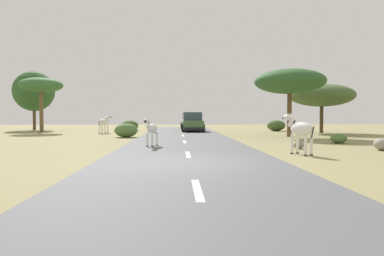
# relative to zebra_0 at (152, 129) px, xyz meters

# --- Properties ---
(ground_plane) EXTENTS (90.00, 90.00, 0.00)m
(ground_plane) POSITION_rel_zebra_0_xyz_m (1.55, -5.43, -0.86)
(ground_plane) COLOR #8E8456
(road) EXTENTS (6.00, 64.00, 0.05)m
(road) POSITION_rel_zebra_0_xyz_m (1.61, -5.43, -0.84)
(road) COLOR #56595B
(road) RESTS_ON ground_plane
(lane_markings) EXTENTS (0.16, 56.00, 0.01)m
(lane_markings) POSITION_rel_zebra_0_xyz_m (1.61, -6.43, -0.81)
(lane_markings) COLOR silver
(lane_markings) RESTS_ON road
(zebra_0) EXTENTS (0.66, 1.40, 1.36)m
(zebra_0) POSITION_rel_zebra_0_xyz_m (0.00, 0.00, 0.00)
(zebra_0) COLOR silver
(zebra_0) RESTS_ON road
(zebra_1) EXTENTS (0.93, 1.62, 1.62)m
(zebra_1) POSITION_rel_zebra_0_xyz_m (5.92, -3.15, 0.10)
(zebra_1) COLOR silver
(zebra_1) RESTS_ON ground_plane
(zebra_2) EXTENTS (1.01, 1.54, 1.58)m
(zebra_2) POSITION_rel_zebra_0_xyz_m (-4.90, 12.65, 0.08)
(zebra_2) COLOR silver
(zebra_2) RESTS_ON ground_plane
(car_0) EXTENTS (2.05, 4.36, 1.74)m
(car_0) POSITION_rel_zebra_0_xyz_m (2.58, 20.26, -0.01)
(car_0) COLOR white
(car_0) RESTS_ON road
(car_1) EXTENTS (2.02, 4.34, 1.74)m
(car_1) POSITION_rel_zebra_0_xyz_m (2.59, 15.10, -0.01)
(car_1) COLOR #476B38
(car_1) RESTS_ON road
(tree_1) EXTENTS (3.79, 3.79, 4.89)m
(tree_1) POSITION_rel_zebra_0_xyz_m (-11.05, 15.25, 3.31)
(tree_1) COLOR brown
(tree_1) RESTS_ON ground_plane
(tree_3) EXTENTS (5.41, 5.41, 4.15)m
(tree_3) POSITION_rel_zebra_0_xyz_m (13.53, 12.63, 2.33)
(tree_3) COLOR #4C3823
(tree_3) RESTS_ON ground_plane
(tree_4) EXTENTS (4.15, 4.15, 6.09)m
(tree_4) POSITION_rel_zebra_0_xyz_m (-13.71, 20.17, 3.14)
(tree_4) COLOR #4C3823
(tree_4) RESTS_ON ground_plane
(tree_5) EXTENTS (4.91, 4.91, 4.74)m
(tree_5) POSITION_rel_zebra_0_xyz_m (9.10, 7.66, 3.00)
(tree_5) COLOR brown
(tree_5) RESTS_ON ground_plane
(bush_0) EXTENTS (1.69, 1.52, 1.01)m
(bush_0) POSITION_rel_zebra_0_xyz_m (-3.50, 17.87, -0.36)
(bush_0) COLOR #425B2D
(bush_0) RESTS_ON ground_plane
(bush_1) EXTENTS (1.75, 1.57, 1.05)m
(bush_1) POSITION_rel_zebra_0_xyz_m (10.75, 16.52, -0.34)
(bush_1) COLOR #425B2D
(bush_1) RESTS_ON ground_plane
(bush_2) EXTENTS (0.87, 0.78, 0.52)m
(bush_2) POSITION_rel_zebra_0_xyz_m (9.88, 1.89, -0.60)
(bush_2) COLOR #4C7038
(bush_2) RESTS_ON ground_plane
(bush_4) EXTENTS (1.58, 1.43, 0.95)m
(bush_4) POSITION_rel_zebra_0_xyz_m (-2.32, 7.53, -0.39)
(bush_4) COLOR #4C7038
(bush_4) RESTS_ON ground_plane
(rock_0) EXTENTS (0.75, 0.70, 0.53)m
(rock_0) POSITION_rel_zebra_0_xyz_m (10.03, -1.82, -0.60)
(rock_0) COLOR gray
(rock_0) RESTS_ON ground_plane
(rock_1) EXTENTS (0.47, 0.43, 0.34)m
(rock_1) POSITION_rel_zebra_0_xyz_m (6.66, -0.99, -0.69)
(rock_1) COLOR gray
(rock_1) RESTS_ON ground_plane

